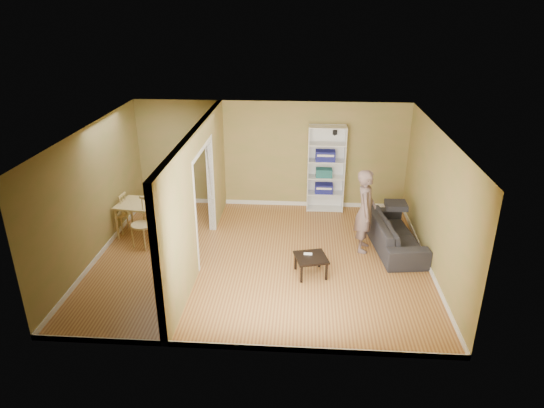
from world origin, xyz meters
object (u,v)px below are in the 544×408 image
at_px(sofa, 395,229).
at_px(coffee_table, 311,259).
at_px(chair_left, 117,213).
at_px(chair_near, 143,223).
at_px(dining_table, 146,207).
at_px(chair_far, 160,202).
at_px(person, 366,204).
at_px(bookshelf, 326,168).

xyz_separation_m(sofa, coffee_table, (-1.72, -1.23, -0.09)).
xyz_separation_m(chair_left, chair_near, (0.77, -0.62, 0.06)).
relative_size(dining_table, chair_near, 1.13).
distance_m(chair_left, chair_far, 0.96).
xyz_separation_m(person, chair_left, (-5.30, 0.45, -0.56)).
relative_size(coffee_table, chair_left, 0.62).
bearing_deg(chair_near, coffee_table, 10.16).
distance_m(bookshelf, chair_far, 3.98).
bearing_deg(coffee_table, chair_left, 160.14).
distance_m(sofa, coffee_table, 2.12).
xyz_separation_m(chair_left, chair_far, (0.78, 0.56, 0.04)).
height_order(coffee_table, chair_far, chair_far).
bearing_deg(sofa, person, 95.97).
bearing_deg(chair_far, bookshelf, -147.33).
height_order(coffee_table, chair_left, chair_left).
relative_size(sofa, dining_table, 1.84).
distance_m(bookshelf, chair_near, 4.45).
bearing_deg(chair_near, dining_table, 124.56).
distance_m(sofa, dining_table, 5.29).
distance_m(sofa, chair_far, 5.24).
bearing_deg(person, coffee_table, 142.98).
xyz_separation_m(coffee_table, dining_table, (-3.56, 1.45, 0.33)).
height_order(sofa, person, person).
distance_m(dining_table, chair_near, 0.57).
bearing_deg(coffee_table, chair_near, 165.37).
bearing_deg(dining_table, chair_near, -80.23).
height_order(dining_table, chair_far, chair_far).
xyz_separation_m(person, chair_far, (-4.52, 1.01, -0.52)).
bearing_deg(chair_left, coffee_table, 75.50).
relative_size(person, chair_far, 2.04).
xyz_separation_m(person, chair_near, (-4.54, -0.18, -0.49)).
height_order(coffee_table, dining_table, dining_table).
distance_m(person, coffee_table, 1.67).
height_order(person, coffee_table, person).
relative_size(chair_near, chair_far, 1.05).
bearing_deg(sofa, chair_far, 73.22).
xyz_separation_m(chair_near, chair_far, (0.01, 1.19, -0.02)).
distance_m(person, dining_table, 4.66).
relative_size(bookshelf, chair_near, 2.02).
distance_m(person, chair_far, 4.66).
height_order(person, chair_far, person).
bearing_deg(person, chair_left, 93.00).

